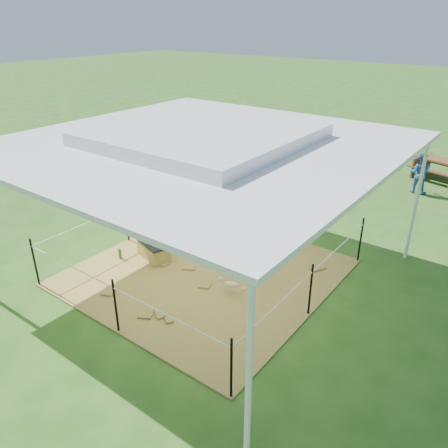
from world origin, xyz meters
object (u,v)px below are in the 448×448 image
Objects in this scene: pony at (238,251)px; foal at (232,283)px; straw_bale at (154,250)px; distant_person at (419,173)px; green_bottle at (120,254)px; woman at (155,224)px; picnic_table_near at (440,170)px.

pony is 0.88m from foal.
distant_person is (3.33, 7.30, 0.39)m from straw_bale.
foal reaches higher than green_bottle.
straw_bale is 2.08m from foal.
foal is (1.98, -0.10, -0.60)m from woman.
green_bottle is at bearing -140.71° from straw_bale.
foal reaches higher than straw_bale.
distant_person reaches higher than pony.
green_bottle is 2.65m from foal.
picnic_table_near is (1.50, 8.95, 0.07)m from foal.
straw_bale is at bearing 133.52° from pony.
straw_bale is 3.60× the size of green_bottle.
pony is at bearing 26.56° from green_bottle.
distant_person reaches higher than foal.
green_bottle is at bearing 138.51° from pony.
pony is 6.85m from distant_person.
straw_bale is 0.66× the size of distant_person.
foal is 0.52× the size of picnic_table_near.
woman is at bearing 34.70° from green_bottle.
straw_bale is at bearing 39.29° from green_bottle.
picnic_table_near is at bearing 68.01° from straw_bale.
picnic_table_near is at bearing 176.22° from woman.
picnic_table_near is at bearing 8.89° from pony.
pony reaches higher than picnic_table_near.
distant_person reaches higher than straw_bale.
green_bottle is 0.22× the size of pony.
woman is 9.52m from picnic_table_near.
straw_bale is 1.81m from pony.
picnic_table_near is (3.47, 8.85, -0.53)m from woman.
green_bottle is 0.14× the size of picnic_table_near.
distant_person is at bearing 65.49° from straw_bale.
green_bottle is 8.68m from distant_person.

